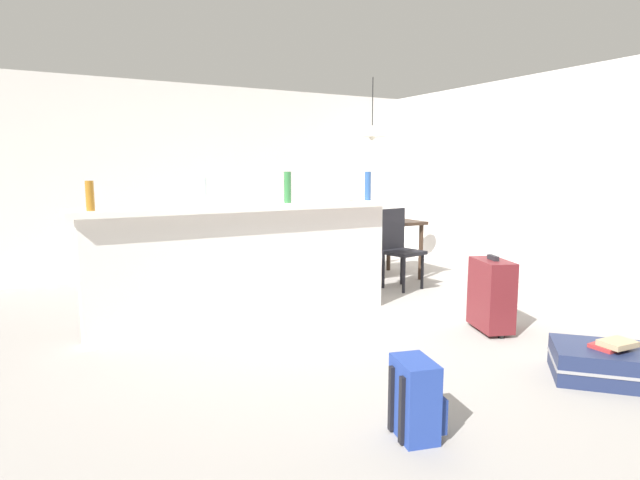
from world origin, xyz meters
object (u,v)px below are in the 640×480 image
object	(u,v)px
grocery_bag	(333,190)
suitcase_flat_navy	(608,364)
bottle_blue	(368,186)
suitcase_upright_maroon	(491,294)
dining_chair_far_side	(349,233)
pendant_lamp	(372,131)
bottle_clear	(203,192)
bottle_amber	(90,196)
dining_table	(374,228)
bottle_green	(288,187)
dining_chair_near_partition	(398,244)
book_stack	(614,344)
backpack_blue	(416,400)

from	to	relation	value
grocery_bag	suitcase_flat_navy	xyz separation A→B (m)	(0.78, -2.33, -1.09)
bottle_blue	suitcase_upright_maroon	bearing A→B (deg)	-69.35
dining_chair_far_side	suitcase_upright_maroon	xyz separation A→B (m)	(-0.36, -2.89, -0.19)
grocery_bag	pendant_lamp	distance (m)	1.74
pendant_lamp	suitcase_flat_navy	distance (m)	3.86
grocery_bag	suitcase_flat_navy	distance (m)	2.69
bottle_clear	bottle_amber	bearing A→B (deg)	-177.08
bottle_amber	dining_table	size ratio (longest dim) A/B	0.21
bottle_green	suitcase_upright_maroon	distance (m)	2.04
bottle_clear	dining_chair_near_partition	xyz separation A→B (m)	(2.46, 0.51, -0.69)
bottle_amber	pendant_lamp	bearing A→B (deg)	18.27
suitcase_flat_navy	dining_chair_far_side	bearing A→B (deg)	83.43
bottle_green	dining_table	world-z (taller)	bottle_green
bottle_green	suitcase_upright_maroon	xyz separation A→B (m)	(1.34, -1.26, -0.90)
suitcase_flat_navy	suitcase_upright_maroon	size ratio (longest dim) A/B	1.25
book_stack	dining_chair_far_side	bearing A→B (deg)	83.52
dining_chair_far_side	suitcase_flat_navy	distance (m)	4.07
suitcase_flat_navy	book_stack	size ratio (longest dim) A/B	3.49
dining_chair_far_side	pendant_lamp	size ratio (longest dim) A/B	1.22
bottle_amber	bottle_clear	world-z (taller)	bottle_clear
bottle_clear	bottle_green	xyz separation A→B (m)	(0.80, 0.02, 0.02)
bottle_clear	pendant_lamp	size ratio (longest dim) A/B	0.31
bottle_green	grocery_bag	size ratio (longest dim) A/B	1.11
suitcase_upright_maroon	book_stack	bearing A→B (deg)	-94.91
suitcase_flat_navy	suitcase_upright_maroon	bearing A→B (deg)	84.79
grocery_bag	bottle_blue	bearing A→B (deg)	3.60
bottle_clear	bottle_blue	xyz separation A→B (m)	(1.68, -0.00, 0.02)
suitcase_flat_navy	backpack_blue	xyz separation A→B (m)	(-1.61, 0.04, 0.09)
suitcase_flat_navy	suitcase_upright_maroon	distance (m)	1.16
bottle_blue	suitcase_flat_navy	xyz separation A→B (m)	(0.36, -2.36, -1.12)
bottle_clear	dining_chair_far_side	world-z (taller)	bottle_clear
bottle_clear	suitcase_upright_maroon	size ratio (longest dim) A/B	0.36
pendant_lamp	suitcase_flat_navy	xyz separation A→B (m)	(-0.41, -3.42, -1.75)
book_stack	bottle_blue	bearing A→B (deg)	98.69
backpack_blue	suitcase_upright_maroon	world-z (taller)	suitcase_upright_maroon
dining_chair_near_partition	bottle_amber	bearing A→B (deg)	-170.59
book_stack	bottle_green	bearing A→B (deg)	117.21
dining_table	suitcase_upright_maroon	bearing A→B (deg)	-98.72
dining_chair_far_side	suitcase_upright_maroon	size ratio (longest dim) A/B	1.39
bottle_blue	bottle_amber	bearing A→B (deg)	-178.99
pendant_lamp	suitcase_flat_navy	world-z (taller)	pendant_lamp
grocery_bag	book_stack	distance (m)	2.66
bottle_blue	suitcase_upright_maroon	world-z (taller)	bottle_blue
dining_table	dining_chair_far_side	bearing A→B (deg)	89.18
bottle_amber	suitcase_flat_navy	size ratio (longest dim) A/B	0.27
dining_table	pendant_lamp	distance (m)	1.21
grocery_bag	dining_chair_far_side	size ratio (longest dim) A/B	0.28
backpack_blue	book_stack	world-z (taller)	backpack_blue
bottle_blue	suitcase_upright_maroon	xyz separation A→B (m)	(0.46, -1.23, -0.90)
bottle_green	pendant_lamp	size ratio (longest dim) A/B	0.38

